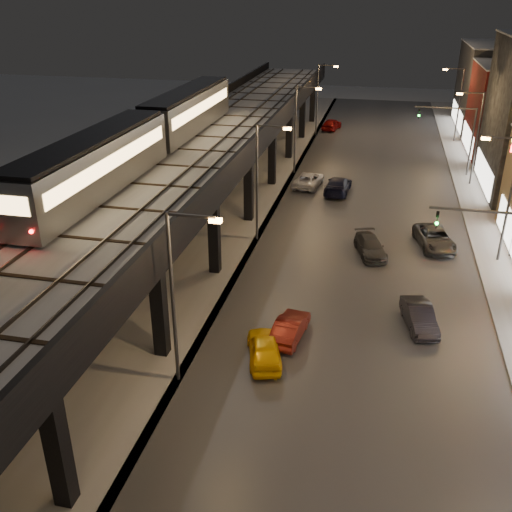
{
  "coord_description": "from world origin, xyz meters",
  "views": [
    {
      "loc": [
        8.18,
        -8.75,
        17.79
      ],
      "look_at": [
        2.22,
        17.72,
        5.0
      ],
      "focal_mm": 40.0,
      "sensor_mm": 36.0,
      "label": 1
    }
  ],
  "objects_px": {
    "subway_train": "(149,132)",
    "car_onc_dark": "(435,239)",
    "car_taxi": "(264,349)",
    "car_mid_silver": "(308,180)",
    "car_onc_silver": "(419,317)",
    "car_mid_dark": "(338,186)",
    "car_onc_white": "(370,247)",
    "car_near_white": "(290,329)",
    "car_far_white": "(332,125)"
  },
  "relations": [
    {
      "from": "subway_train",
      "to": "car_onc_dark",
      "type": "bearing_deg",
      "value": 6.97
    },
    {
      "from": "car_taxi",
      "to": "car_mid_silver",
      "type": "relative_size",
      "value": 0.84
    },
    {
      "from": "car_taxi",
      "to": "car_onc_silver",
      "type": "relative_size",
      "value": 1.01
    },
    {
      "from": "car_mid_dark",
      "to": "car_onc_dark",
      "type": "relative_size",
      "value": 1.03
    },
    {
      "from": "car_onc_dark",
      "to": "car_onc_white",
      "type": "xyz_separation_m",
      "value": [
        -4.67,
        -2.43,
        -0.08
      ]
    },
    {
      "from": "car_near_white",
      "to": "car_onc_dark",
      "type": "height_order",
      "value": "car_onc_dark"
    },
    {
      "from": "car_near_white",
      "to": "car_far_white",
      "type": "height_order",
      "value": "car_far_white"
    },
    {
      "from": "car_mid_silver",
      "to": "car_onc_dark",
      "type": "distance_m",
      "value": 16.71
    },
    {
      "from": "car_taxi",
      "to": "car_onc_dark",
      "type": "xyz_separation_m",
      "value": [
        9.53,
        16.95,
        0.01
      ]
    },
    {
      "from": "car_mid_silver",
      "to": "car_onc_silver",
      "type": "height_order",
      "value": "car_mid_silver"
    },
    {
      "from": "subway_train",
      "to": "car_mid_silver",
      "type": "height_order",
      "value": "subway_train"
    },
    {
      "from": "car_mid_silver",
      "to": "car_onc_silver",
      "type": "bearing_deg",
      "value": 119.22
    },
    {
      "from": "car_near_white",
      "to": "car_mid_silver",
      "type": "xyz_separation_m",
      "value": [
        -2.71,
        26.94,
        0.03
      ]
    },
    {
      "from": "subway_train",
      "to": "car_taxi",
      "type": "height_order",
      "value": "subway_train"
    },
    {
      "from": "car_mid_silver",
      "to": "car_onc_white",
      "type": "distance_m",
      "value": 16.17
    },
    {
      "from": "car_taxi",
      "to": "car_near_white",
      "type": "bearing_deg",
      "value": -128.68
    },
    {
      "from": "car_mid_silver",
      "to": "car_onc_white",
      "type": "height_order",
      "value": "car_mid_silver"
    },
    {
      "from": "subway_train",
      "to": "car_near_white",
      "type": "distance_m",
      "value": 19.02
    },
    {
      "from": "car_onc_silver",
      "to": "car_onc_dark",
      "type": "xyz_separation_m",
      "value": [
        1.51,
        11.84,
        0.04
      ]
    },
    {
      "from": "car_taxi",
      "to": "car_mid_dark",
      "type": "xyz_separation_m",
      "value": [
        1.27,
        27.9,
        0.06
      ]
    },
    {
      "from": "car_near_white",
      "to": "car_onc_dark",
      "type": "bearing_deg",
      "value": -113.49
    },
    {
      "from": "car_near_white",
      "to": "car_onc_silver",
      "type": "height_order",
      "value": "car_onc_silver"
    },
    {
      "from": "car_taxi",
      "to": "car_near_white",
      "type": "relative_size",
      "value": 1.04
    },
    {
      "from": "subway_train",
      "to": "car_far_white",
      "type": "bearing_deg",
      "value": 76.61
    },
    {
      "from": "car_onc_white",
      "to": "car_near_white",
      "type": "bearing_deg",
      "value": -123.82
    },
    {
      "from": "car_near_white",
      "to": "car_mid_silver",
      "type": "relative_size",
      "value": 0.81
    },
    {
      "from": "car_mid_silver",
      "to": "car_far_white",
      "type": "xyz_separation_m",
      "value": [
        -0.33,
        25.3,
        0.08
      ]
    },
    {
      "from": "car_taxi",
      "to": "car_far_white",
      "type": "distance_m",
      "value": 54.62
    },
    {
      "from": "car_far_white",
      "to": "car_onc_silver",
      "type": "distance_m",
      "value": 50.5
    },
    {
      "from": "car_taxi",
      "to": "car_far_white",
      "type": "height_order",
      "value": "car_far_white"
    },
    {
      "from": "car_near_white",
      "to": "subway_train",
      "type": "bearing_deg",
      "value": -36.75
    },
    {
      "from": "car_taxi",
      "to": "car_near_white",
      "type": "xyz_separation_m",
      "value": [
        0.97,
        2.34,
        -0.05
      ]
    },
    {
      "from": "car_taxi",
      "to": "car_near_white",
      "type": "height_order",
      "value": "car_taxi"
    },
    {
      "from": "car_mid_dark",
      "to": "car_far_white",
      "type": "height_order",
      "value": "car_far_white"
    },
    {
      "from": "car_onc_silver",
      "to": "car_onc_dark",
      "type": "relative_size",
      "value": 0.8
    },
    {
      "from": "car_near_white",
      "to": "car_onc_silver",
      "type": "relative_size",
      "value": 0.97
    },
    {
      "from": "car_near_white",
      "to": "car_onc_white",
      "type": "xyz_separation_m",
      "value": [
        3.89,
        12.18,
        -0.02
      ]
    },
    {
      "from": "subway_train",
      "to": "car_onc_silver",
      "type": "xyz_separation_m",
      "value": [
        19.66,
        -9.26,
        -7.61
      ]
    },
    {
      "from": "subway_train",
      "to": "car_mid_silver",
      "type": "xyz_separation_m",
      "value": [
        9.9,
        14.92,
        -7.6
      ]
    },
    {
      "from": "car_mid_silver",
      "to": "car_far_white",
      "type": "height_order",
      "value": "car_far_white"
    },
    {
      "from": "subway_train",
      "to": "car_near_white",
      "type": "relative_size",
      "value": 8.55
    },
    {
      "from": "subway_train",
      "to": "car_onc_silver",
      "type": "relative_size",
      "value": 8.33
    },
    {
      "from": "car_far_white",
      "to": "subway_train",
      "type": "bearing_deg",
      "value": 88.41
    },
    {
      "from": "car_taxi",
      "to": "car_mid_dark",
      "type": "height_order",
      "value": "car_mid_dark"
    },
    {
      "from": "car_onc_silver",
      "to": "car_mid_silver",
      "type": "bearing_deg",
      "value": 99.69
    },
    {
      "from": "car_onc_dark",
      "to": "car_onc_white",
      "type": "bearing_deg",
      "value": -164.98
    },
    {
      "from": "car_taxi",
      "to": "car_mid_silver",
      "type": "xyz_separation_m",
      "value": [
        -1.74,
        29.28,
        -0.02
      ]
    },
    {
      "from": "car_mid_silver",
      "to": "car_far_white",
      "type": "bearing_deg",
      "value": -82.02
    },
    {
      "from": "car_onc_silver",
      "to": "car_onc_white",
      "type": "bearing_deg",
      "value": 96.23
    },
    {
      "from": "car_mid_dark",
      "to": "car_onc_dark",
      "type": "bearing_deg",
      "value": 130.42
    }
  ]
}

